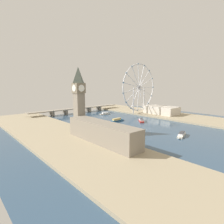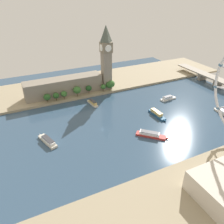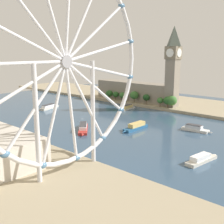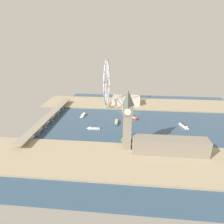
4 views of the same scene
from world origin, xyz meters
The scene contains 15 objects.
ground_plane centered at (0.00, 0.00, 0.00)m, with size 419.27×419.27×0.00m, color #334C66.
riverbank_left centered at (-124.63, 0.00, 1.50)m, with size 90.00×520.00×3.00m, color tan.
riverbank_right centered at (124.63, 0.00, 1.50)m, with size 90.00×520.00×3.00m, color tan.
clock_tower centered at (-92.41, 46.73, 48.97)m, with size 14.93×14.93×88.46m.
parliament_block centered at (-100.71, -14.07, 14.44)m, with size 22.00×105.59×22.87m, color gray.
tree_row_embankment centered at (-85.09, 14.49, 11.10)m, with size 13.22×101.99×14.00m.
ferris_wheel centered at (98.79, 99.83, 59.61)m, with size 107.64×3.20×110.47m.
riverside_hall centered at (122.79, 54.60, 11.14)m, with size 41.29×68.64×16.28m, color beige.
river_bridge centered at (0.00, 205.69, 8.63)m, with size 231.27×16.20×11.77m.
tour_boat_0 centered at (-1.79, -58.51, 2.16)m, with size 31.79×14.40×5.11m.
tour_boat_1 centered at (33.06, 143.47, 1.97)m, with size 29.30×9.41×4.86m.
tour_boat_2 centered at (1.98, 69.54, 2.41)m, with size 31.80×6.62×5.78m.
tour_boat_3 centered at (-27.52, 108.82, 2.16)m, with size 7.94×26.43×5.34m.
tour_boat_4 centered at (-58.65, 11.24, 2.37)m, with size 25.55×7.79×5.58m.
tour_boat_5 centered at (33.87, 38.83, 2.21)m, with size 27.99×28.73×5.29m.
Camera 1 is at (-227.20, -173.34, 69.02)m, focal length 29.55 mm.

